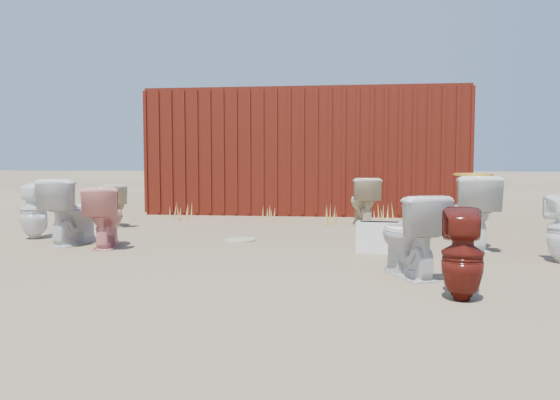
# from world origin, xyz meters

# --- Properties ---
(ground) EXTENTS (100.00, 100.00, 0.00)m
(ground) POSITION_xyz_m (0.00, 0.00, 0.00)
(ground) COLOR brown
(ground) RESTS_ON ground
(shipping_container) EXTENTS (6.00, 2.40, 2.40)m
(shipping_container) POSITION_xyz_m (0.00, 5.20, 1.20)
(shipping_container) COLOR #52190D
(shipping_container) RESTS_ON ground
(toilet_front_a) EXTENTS (0.57, 0.86, 0.81)m
(toilet_front_a) POSITION_xyz_m (-2.56, 0.34, 0.41)
(toilet_front_a) COLOR white
(toilet_front_a) RESTS_ON ground
(toilet_front_pink) EXTENTS (0.56, 0.79, 0.73)m
(toilet_front_pink) POSITION_xyz_m (-2.04, 0.12, 0.36)
(toilet_front_pink) COLOR #E98F86
(toilet_front_pink) RESTS_ON ground
(toilet_front_c) EXTENTS (0.67, 0.83, 0.74)m
(toilet_front_c) POSITION_xyz_m (1.37, -1.12, 0.37)
(toilet_front_c) COLOR silver
(toilet_front_c) RESTS_ON ground
(toilet_front_maroon) EXTENTS (0.34, 0.35, 0.68)m
(toilet_front_maroon) POSITION_xyz_m (1.67, -1.92, 0.34)
(toilet_front_maroon) COLOR #601810
(toilet_front_maroon) RESTS_ON ground
(toilet_back_a) EXTENTS (0.42, 0.43, 0.77)m
(toilet_back_a) POSITION_xyz_m (-3.30, 0.70, 0.38)
(toilet_back_a) COLOR white
(toilet_back_a) RESTS_ON ground
(toilet_back_beige_left) EXTENTS (0.64, 0.76, 0.67)m
(toilet_back_beige_left) POSITION_xyz_m (-2.82, 2.13, 0.34)
(toilet_back_beige_left) COLOR beige
(toilet_back_beige_left) RESTS_ON ground
(toilet_back_beige_right) EXTENTS (0.56, 0.82, 0.77)m
(toilet_back_beige_right) POSITION_xyz_m (1.07, 2.69, 0.38)
(toilet_back_beige_right) COLOR beige
(toilet_back_beige_right) RESTS_ON ground
(toilet_back_yellowlid) EXTENTS (0.49, 0.85, 0.86)m
(toilet_back_yellowlid) POSITION_xyz_m (2.27, 0.54, 0.43)
(toilet_back_yellowlid) COLOR white
(toilet_back_yellowlid) RESTS_ON ground
(yellow_lid) EXTENTS (0.44, 0.54, 0.02)m
(yellow_lid) POSITION_xyz_m (2.27, 0.54, 0.87)
(yellow_lid) COLOR gold
(yellow_lid) RESTS_ON toilet_back_yellowlid
(loose_tank) EXTENTS (0.52, 0.26, 0.35)m
(loose_tank) POSITION_xyz_m (1.18, 0.14, 0.17)
(loose_tank) COLOR white
(loose_tank) RESTS_ON ground
(loose_lid_near) EXTENTS (0.54, 0.60, 0.02)m
(loose_lid_near) POSITION_xyz_m (-0.55, 0.82, 0.01)
(loose_lid_near) COLOR #C1B88C
(loose_lid_near) RESTS_ON ground
(loose_lid_far) EXTENTS (0.57, 0.59, 0.02)m
(loose_lid_far) POSITION_xyz_m (-2.63, 1.31, 0.01)
(loose_lid_far) COLOR beige
(loose_lid_far) RESTS_ON ground
(weed_clump_a) EXTENTS (0.36, 0.36, 0.27)m
(weed_clump_a) POSITION_xyz_m (-2.06, 3.21, 0.14)
(weed_clump_a) COLOR tan
(weed_clump_a) RESTS_ON ground
(weed_clump_b) EXTENTS (0.32, 0.32, 0.31)m
(weed_clump_b) POSITION_xyz_m (0.52, 2.60, 0.16)
(weed_clump_b) COLOR tan
(weed_clump_b) RESTS_ON ground
(weed_clump_c) EXTENTS (0.36, 0.36, 0.30)m
(weed_clump_c) POSITION_xyz_m (2.42, 2.71, 0.15)
(weed_clump_c) COLOR tan
(weed_clump_c) RESTS_ON ground
(weed_clump_d) EXTENTS (0.30, 0.30, 0.24)m
(weed_clump_d) POSITION_xyz_m (-0.60, 3.50, 0.12)
(weed_clump_d) COLOR tan
(weed_clump_d) RESTS_ON ground
(weed_clump_e) EXTENTS (0.34, 0.34, 0.29)m
(weed_clump_e) POSITION_xyz_m (1.42, 3.50, 0.14)
(weed_clump_e) COLOR tan
(weed_clump_e) RESTS_ON ground
(weed_clump_f) EXTENTS (0.28, 0.28, 0.22)m
(weed_clump_f) POSITION_xyz_m (3.29, 0.73, 0.11)
(weed_clump_f) COLOR tan
(weed_clump_f) RESTS_ON ground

